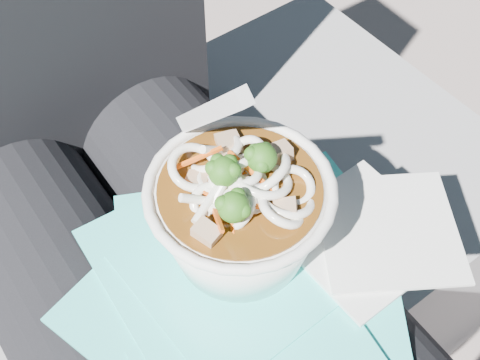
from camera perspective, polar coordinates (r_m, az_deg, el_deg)
stone_ledge at (r=0.99m, az=-7.81°, el=-12.83°), size 1.02×0.53×0.44m
lap at (r=0.66m, az=-4.01°, el=-11.59°), size 0.33×0.48×0.16m
person_body at (r=0.68m, az=-8.34°, el=-4.71°), size 0.34×0.94×0.99m
plastic_bag at (r=0.56m, az=-0.64°, el=-9.86°), size 0.31×0.32×0.02m
napkins at (r=0.59m, az=11.29°, el=-4.52°), size 0.17×0.16×0.01m
udon_bowl at (r=0.53m, az=0.00°, el=-2.58°), size 0.17×0.17×0.19m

